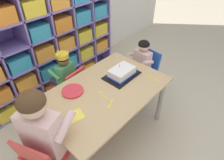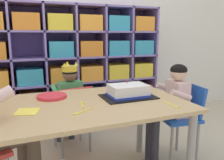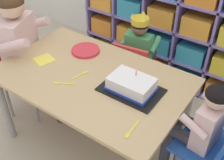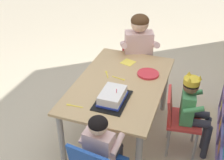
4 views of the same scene
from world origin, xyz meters
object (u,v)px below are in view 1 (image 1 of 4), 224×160
classroom_chair_adult_side (45,155)px  classroom_chair_guest_side (144,69)px  child_with_crown (63,73)px  fork_near_child_seat (153,79)px  classroom_chair_blue (71,86)px  adult_helper_seated (47,127)px  activity_table (104,97)px  guest_at_table_side (139,64)px  fork_beside_plate_stack (110,104)px  birthday_cake_on_tray (122,73)px  fork_scattered_mid_table (102,95)px  paper_plate_stack (73,91)px

classroom_chair_adult_side → classroom_chair_guest_side: bearing=-106.7°
child_with_crown → fork_near_child_seat: 1.04m
classroom_chair_blue → adult_helper_seated: (-0.62, -0.55, 0.28)m
activity_table → classroom_chair_adult_side: classroom_chair_adult_side is taller
adult_helper_seated → guest_at_table_side: size_ratio=1.25×
fork_beside_plate_stack → classroom_chair_guest_side: bearing=-12.7°
activity_table → adult_helper_seated: adult_helper_seated is taller
birthday_cake_on_tray → fork_near_child_seat: size_ratio=2.58×
birthday_cake_on_tray → fork_beside_plate_stack: 0.44m
child_with_crown → adult_helper_seated: bearing=39.6°
classroom_chair_adult_side → fork_scattered_mid_table: 0.69m
child_with_crown → fork_scattered_mid_table: 0.71m
classroom_chair_blue → classroom_chair_adult_side: (-0.72, -0.59, 0.06)m
classroom_chair_blue → guest_at_table_side: 0.87m
child_with_crown → activity_table: bearing=83.5°
guest_at_table_side → fork_beside_plate_stack: size_ratio=6.91×
classroom_chair_blue → classroom_chair_adult_side: 0.93m
fork_beside_plate_stack → birthday_cake_on_tray: bearing=-1.8°
classroom_chair_blue → paper_plate_stack: 0.49m
child_with_crown → adult_helper_seated: 0.90m
child_with_crown → paper_plate_stack: size_ratio=4.06×
activity_table → child_with_crown: 0.67m
classroom_chair_adult_side → adult_helper_seated: 0.24m
activity_table → adult_helper_seated: bearing=178.9°
child_with_crown → adult_helper_seated: adult_helper_seated is taller
classroom_chair_blue → activity_table: bearing=82.4°
birthday_cake_on_tray → fork_beside_plate_stack: (-0.39, -0.19, -0.04)m
activity_table → fork_beside_plate_stack: fork_beside_plate_stack is taller
guest_at_table_side → birthday_cake_on_tray: 0.46m
child_with_crown → fork_near_child_seat: child_with_crown is taller
classroom_chair_blue → child_with_crown: child_with_crown is taller
classroom_chair_blue → guest_at_table_side: size_ratio=0.75×
activity_table → classroom_chair_guest_side: size_ratio=1.87×
child_with_crown → fork_scattered_mid_table: (-0.05, -0.70, 0.12)m
child_with_crown → birthday_cake_on_tray: size_ratio=2.26×
paper_plate_stack → classroom_chair_adult_side: bearing=-155.0°
classroom_chair_blue → guest_at_table_side: guest_at_table_side is taller
classroom_chair_adult_side → birthday_cake_on_tray: 1.04m
activity_table → classroom_chair_adult_side: bearing=-177.8°
classroom_chair_adult_side → classroom_chair_guest_side: classroom_chair_adult_side is taller
birthday_cake_on_tray → guest_at_table_side: bearing=9.7°
guest_at_table_side → fork_beside_plate_stack: (-0.82, -0.27, 0.10)m
adult_helper_seated → fork_scattered_mid_table: adult_helper_seated is taller
classroom_chair_guest_side → birthday_cake_on_tray: birthday_cake_on_tray is taller
paper_plate_stack → fork_near_child_seat: 0.82m
birthday_cake_on_tray → classroom_chair_guest_side: bearing=6.6°
adult_helper_seated → fork_beside_plate_stack: (0.52, -0.18, -0.02)m
guest_at_table_side → classroom_chair_guest_side: bearing=90.0°
adult_helper_seated → fork_beside_plate_stack: size_ratio=8.67×
classroom_chair_guest_side → fork_scattered_mid_table: 0.91m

